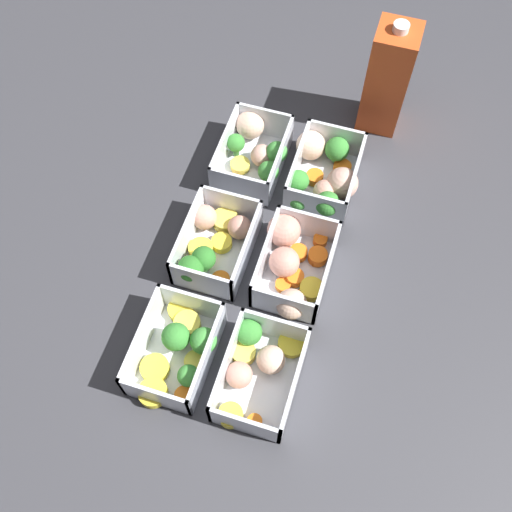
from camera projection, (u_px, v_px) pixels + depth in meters
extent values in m
plane|color=#38383D|center=(256.00, 263.00, 0.90)|extent=(4.00, 4.00, 0.00)
cube|color=silver|center=(252.00, 164.00, 0.99)|extent=(0.14, 0.10, 0.00)
cube|color=silver|center=(225.00, 147.00, 0.97)|extent=(0.14, 0.01, 0.06)
cube|color=silver|center=(280.00, 161.00, 0.96)|extent=(0.14, 0.01, 0.06)
cube|color=silver|center=(265.00, 122.00, 0.99)|extent=(0.01, 0.10, 0.06)
cube|color=silver|center=(239.00, 187.00, 0.93)|extent=(0.01, 0.10, 0.06)
cylinder|color=#DBC647|center=(240.00, 165.00, 0.98)|extent=(0.04, 0.04, 0.01)
cylinder|color=orange|center=(230.00, 182.00, 0.96)|extent=(0.03, 0.03, 0.01)
sphere|color=#D19E8C|center=(262.00, 155.00, 0.97)|extent=(0.05, 0.05, 0.04)
sphere|color=beige|center=(250.00, 125.00, 0.99)|extent=(0.05, 0.05, 0.05)
cylinder|color=#519448|center=(276.00, 160.00, 0.98)|extent=(0.01, 0.01, 0.02)
sphere|color=#42933D|center=(277.00, 152.00, 0.96)|extent=(0.04, 0.04, 0.04)
cylinder|color=#49883F|center=(236.00, 151.00, 0.99)|extent=(0.01, 0.01, 0.02)
sphere|color=#388433|center=(236.00, 143.00, 0.97)|extent=(0.03, 0.03, 0.03)
cylinder|color=#519448|center=(268.00, 179.00, 0.96)|extent=(0.01, 0.01, 0.01)
sphere|color=#42933D|center=(268.00, 171.00, 0.94)|extent=(0.03, 0.03, 0.03)
cylinder|color=yellow|center=(249.00, 192.00, 0.95)|extent=(0.04, 0.04, 0.01)
cube|color=silver|center=(218.00, 252.00, 0.91)|extent=(0.14, 0.10, 0.00)
cube|color=silver|center=(188.00, 234.00, 0.89)|extent=(0.14, 0.01, 0.06)
cube|color=silver|center=(247.00, 251.00, 0.88)|extent=(0.14, 0.01, 0.06)
cube|color=silver|center=(232.00, 205.00, 0.91)|extent=(0.01, 0.10, 0.06)
cube|color=silver|center=(201.00, 283.00, 0.85)|extent=(0.01, 0.10, 0.06)
cylinder|color=yellow|center=(222.00, 243.00, 0.90)|extent=(0.04, 0.04, 0.01)
sphere|color=tan|center=(204.00, 217.00, 0.91)|extent=(0.04, 0.04, 0.04)
cylinder|color=yellow|center=(201.00, 250.00, 0.90)|extent=(0.05, 0.05, 0.01)
sphere|color=tan|center=(240.00, 227.00, 0.90)|extent=(0.04, 0.04, 0.04)
cylinder|color=orange|center=(221.00, 281.00, 0.87)|extent=(0.03, 0.03, 0.01)
cylinder|color=#407A37|center=(192.00, 276.00, 0.88)|extent=(0.01, 0.01, 0.02)
sphere|color=#2D7228|center=(191.00, 268.00, 0.86)|extent=(0.04, 0.04, 0.04)
cylinder|color=#407A37|center=(205.00, 265.00, 0.88)|extent=(0.01, 0.01, 0.02)
sphere|color=#2D7228|center=(204.00, 258.00, 0.86)|extent=(0.04, 0.04, 0.04)
cylinder|color=#DBC647|center=(225.00, 220.00, 0.92)|extent=(0.05, 0.05, 0.02)
cube|color=silver|center=(177.00, 356.00, 0.83)|extent=(0.14, 0.10, 0.00)
cube|color=silver|center=(143.00, 339.00, 0.81)|extent=(0.14, 0.01, 0.06)
cube|color=silver|center=(207.00, 358.00, 0.80)|extent=(0.14, 0.01, 0.06)
cube|color=silver|center=(193.00, 304.00, 0.84)|extent=(0.01, 0.10, 0.06)
cube|color=silver|center=(155.00, 397.00, 0.77)|extent=(0.01, 0.10, 0.06)
cylinder|color=yellow|center=(155.00, 368.00, 0.81)|extent=(0.06, 0.06, 0.01)
cylinder|color=yellow|center=(181.00, 310.00, 0.85)|extent=(0.05, 0.05, 0.01)
cylinder|color=#DBC647|center=(197.00, 362.00, 0.82)|extent=(0.04, 0.04, 0.01)
cylinder|color=#519448|center=(205.00, 347.00, 0.82)|extent=(0.01, 0.01, 0.02)
sphere|color=#42933D|center=(203.00, 341.00, 0.80)|extent=(0.04, 0.04, 0.04)
cylinder|color=#DBC647|center=(187.00, 324.00, 0.84)|extent=(0.05, 0.05, 0.02)
cylinder|color=#49883F|center=(178.00, 343.00, 0.83)|extent=(0.01, 0.01, 0.02)
sphere|color=#388433|center=(176.00, 337.00, 0.81)|extent=(0.04, 0.04, 0.04)
cylinder|color=orange|center=(184.00, 396.00, 0.79)|extent=(0.03, 0.03, 0.01)
cylinder|color=yellow|center=(153.00, 393.00, 0.79)|extent=(0.05, 0.05, 0.01)
cylinder|color=#519448|center=(190.00, 380.00, 0.80)|extent=(0.01, 0.01, 0.01)
sphere|color=#42933D|center=(188.00, 376.00, 0.79)|extent=(0.03, 0.03, 0.03)
cube|color=silver|center=(323.00, 182.00, 0.97)|extent=(0.14, 0.10, 0.00)
cube|color=silver|center=(297.00, 165.00, 0.95)|extent=(0.14, 0.01, 0.06)
cube|color=silver|center=(354.00, 179.00, 0.94)|extent=(0.14, 0.01, 0.06)
cube|color=silver|center=(336.00, 139.00, 0.98)|extent=(0.01, 0.10, 0.06)
cube|color=silver|center=(314.00, 207.00, 0.91)|extent=(0.01, 0.10, 0.06)
cylinder|color=orange|center=(342.00, 168.00, 0.97)|extent=(0.04, 0.04, 0.01)
sphere|color=tan|center=(325.00, 191.00, 0.94)|extent=(0.05, 0.05, 0.04)
cylinder|color=orange|center=(315.00, 177.00, 0.96)|extent=(0.04, 0.04, 0.01)
sphere|color=#D19E8C|center=(342.00, 183.00, 0.94)|extent=(0.06, 0.06, 0.05)
cylinder|color=#49883F|center=(298.00, 187.00, 0.96)|extent=(0.01, 0.01, 0.01)
sphere|color=#388433|center=(298.00, 181.00, 0.94)|extent=(0.03, 0.03, 0.03)
cylinder|color=#49883F|center=(326.00, 212.00, 0.93)|extent=(0.01, 0.01, 0.02)
sphere|color=#388433|center=(327.00, 204.00, 0.91)|extent=(0.04, 0.04, 0.04)
cylinder|color=#519448|center=(298.00, 206.00, 0.94)|extent=(0.01, 0.01, 0.01)
sphere|color=#42933D|center=(299.00, 200.00, 0.92)|extent=(0.03, 0.03, 0.03)
sphere|color=beige|center=(311.00, 145.00, 0.97)|extent=(0.05, 0.05, 0.05)
cylinder|color=#49883F|center=(335.00, 157.00, 0.98)|extent=(0.01, 0.01, 0.01)
sphere|color=#388433|center=(337.00, 149.00, 0.97)|extent=(0.04, 0.04, 0.04)
cube|color=silver|center=(295.00, 273.00, 0.89)|extent=(0.14, 0.10, 0.00)
cube|color=silver|center=(265.00, 256.00, 0.87)|extent=(0.14, 0.01, 0.06)
cube|color=silver|center=(327.00, 272.00, 0.86)|extent=(0.14, 0.01, 0.06)
cube|color=silver|center=(308.00, 225.00, 0.90)|extent=(0.01, 0.10, 0.06)
cube|color=silver|center=(282.00, 306.00, 0.83)|extent=(0.01, 0.10, 0.06)
cylinder|color=orange|center=(295.00, 278.00, 0.88)|extent=(0.03, 0.03, 0.02)
cylinder|color=orange|center=(318.00, 256.00, 0.89)|extent=(0.04, 0.04, 0.02)
sphere|color=tan|center=(284.00, 230.00, 0.89)|extent=(0.07, 0.07, 0.05)
sphere|color=tan|center=(284.00, 261.00, 0.87)|extent=(0.06, 0.06, 0.05)
cylinder|color=orange|center=(320.00, 240.00, 0.91)|extent=(0.03, 0.03, 0.01)
sphere|color=beige|center=(291.00, 304.00, 0.84)|extent=(0.06, 0.06, 0.04)
cylinder|color=yellow|center=(311.00, 289.00, 0.87)|extent=(0.04, 0.04, 0.02)
cylinder|color=orange|center=(298.00, 253.00, 0.90)|extent=(0.04, 0.04, 0.01)
cylinder|color=orange|center=(283.00, 285.00, 0.87)|extent=(0.03, 0.03, 0.01)
cube|color=silver|center=(260.00, 381.00, 0.81)|extent=(0.14, 0.10, 0.00)
cube|color=silver|center=(227.00, 364.00, 0.79)|extent=(0.14, 0.01, 0.06)
cube|color=silver|center=(294.00, 385.00, 0.78)|extent=(0.14, 0.01, 0.06)
cube|color=silver|center=(275.00, 328.00, 0.82)|extent=(0.01, 0.10, 0.06)
cube|color=silver|center=(244.00, 426.00, 0.75)|extent=(0.01, 0.10, 0.06)
cylinder|color=yellow|center=(292.00, 344.00, 0.83)|extent=(0.05, 0.05, 0.01)
cylinder|color=#49883F|center=(249.00, 337.00, 0.83)|extent=(0.01, 0.01, 0.01)
sphere|color=#388433|center=(249.00, 332.00, 0.82)|extent=(0.04, 0.04, 0.04)
cylinder|color=yellow|center=(231.00, 415.00, 0.78)|extent=(0.05, 0.05, 0.01)
sphere|color=tan|center=(239.00, 375.00, 0.79)|extent=(0.05, 0.05, 0.04)
sphere|color=beige|center=(271.00, 360.00, 0.80)|extent=(0.05, 0.05, 0.04)
cylinder|color=#DBC647|center=(244.00, 353.00, 0.82)|extent=(0.05, 0.05, 0.02)
cylinder|color=orange|center=(254.00, 422.00, 0.78)|extent=(0.02, 0.02, 0.01)
cube|color=#D14C1E|center=(388.00, 79.00, 0.95)|extent=(0.07, 0.07, 0.19)
cylinder|color=white|center=(401.00, 27.00, 0.86)|extent=(0.02, 0.02, 0.01)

